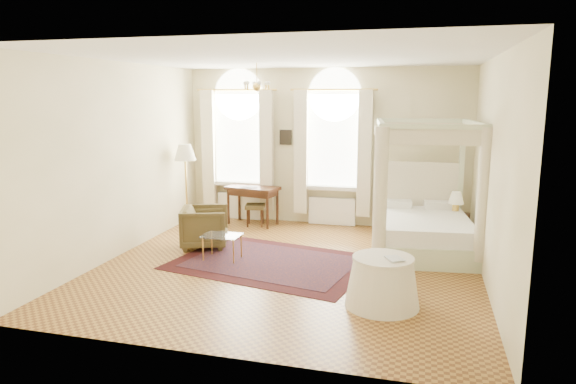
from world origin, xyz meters
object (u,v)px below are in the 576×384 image
nightstand (457,229)px  writing_desk (253,192)px  coffee_table (222,237)px  armchair (205,227)px  canopy_bed (422,223)px  stool (255,208)px  floor_lamp (185,157)px  side_table (382,282)px

nightstand → writing_desk: (-4.16, 0.45, 0.41)m
nightstand → writing_desk: 4.20m
coffee_table → armchair: bearing=133.7°
canopy_bed → armchair: 3.89m
writing_desk → canopy_bed: bearing=-18.0°
armchair → stool: bearing=-31.0°
armchair → coffee_table: armchair is taller
nightstand → stool: 4.09m
canopy_bed → nightstand: (0.62, 0.70, -0.23)m
nightstand → stool: size_ratio=1.23×
writing_desk → floor_lamp: floor_lamp is taller
canopy_bed → floor_lamp: (-4.78, 0.53, 0.97)m
nightstand → canopy_bed: bearing=-131.6°
coffee_table → side_table: (2.77, -1.26, -0.06)m
coffee_table → writing_desk: bearing=96.7°
stool → floor_lamp: size_ratio=0.27×
nightstand → writing_desk: size_ratio=0.49×
floor_lamp → side_table: size_ratio=1.79×
coffee_table → floor_lamp: floor_lamp is taller
floor_lamp → side_table: 5.42m
nightstand → floor_lamp: 5.54m
writing_desk → side_table: size_ratio=1.21×
stool → armchair: armchair is taller
canopy_bed → coffee_table: (-3.25, -1.29, -0.14)m
canopy_bed → coffee_table: size_ratio=3.66×
nightstand → coffee_table: nightstand is taller
writing_desk → floor_lamp: bearing=-153.7°
stool → armchair: 1.78m
canopy_bed → writing_desk: size_ratio=1.96×
nightstand → coffee_table: (-3.87, -1.99, 0.10)m
canopy_bed → floor_lamp: size_ratio=1.32×
nightstand → armchair: armchair is taller
canopy_bed → stool: 3.61m
armchair → side_table: 3.84m
stool → floor_lamp: floor_lamp is taller
nightstand → armchair: (-4.46, -1.38, 0.08)m
canopy_bed → armchair: bearing=-169.9°
coffee_table → nightstand: bearing=27.3°
canopy_bed → side_table: size_ratio=2.37×
nightstand → coffee_table: 4.36m
stool → writing_desk: bearing=130.9°
canopy_bed → writing_desk: canopy_bed is taller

